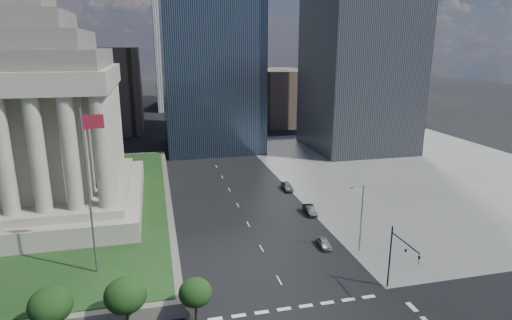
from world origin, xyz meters
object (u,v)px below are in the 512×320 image
object	(u,v)px
street_lamp_north	(360,214)
traffic_signal_ne	(399,254)
parked_sedan_near	(324,243)
war_memorial	(22,93)
parked_sedan_far	(287,186)
flagpole	(89,184)
parked_sedan_mid	(310,210)

from	to	relation	value
street_lamp_north	traffic_signal_ne	bearing A→B (deg)	-94.19
parked_sedan_near	war_memorial	bearing A→B (deg)	157.17
parked_sedan_far	street_lamp_north	bearing A→B (deg)	-83.88
flagpole	parked_sedan_mid	distance (m)	38.94
parked_sedan_mid	parked_sedan_near	bearing A→B (deg)	-98.15
war_memorial	street_lamp_north	size ratio (longest dim) A/B	3.90
flagpole	parked_sedan_far	size ratio (longest dim) A/B	4.35
street_lamp_north	parked_sedan_mid	size ratio (longest dim) A/B	2.24
war_memorial	traffic_signal_ne	xyz separation A→B (m)	(46.50, -34.30, -16.15)
war_memorial	traffic_signal_ne	size ratio (longest dim) A/B	4.88
traffic_signal_ne	street_lamp_north	world-z (taller)	street_lamp_north
war_memorial	parked_sedan_near	xyz separation A→B (m)	(43.00, -20.68, -20.75)
street_lamp_north	flagpole	bearing A→B (deg)	-178.37
traffic_signal_ne	parked_sedan_near	world-z (taller)	traffic_signal_ne
traffic_signal_ne	parked_sedan_mid	xyz separation A→B (m)	(-1.00, 26.20, -4.51)
flagpole	parked_sedan_near	xyz separation A→B (m)	(30.83, 3.32, -12.46)
street_lamp_north	parked_sedan_far	distance (m)	28.53
flagpole	street_lamp_north	world-z (taller)	flagpole
flagpole	parked_sedan_far	bearing A→B (deg)	41.08
war_memorial	parked_sedan_mid	world-z (taller)	war_memorial
war_memorial	traffic_signal_ne	world-z (taller)	war_memorial
traffic_signal_ne	street_lamp_north	bearing A→B (deg)	85.81
war_memorial	parked_sedan_far	world-z (taller)	war_memorial
flagpole	street_lamp_north	distance (m)	35.95
flagpole	street_lamp_north	xyz separation A→B (m)	(35.16, 1.00, -7.45)
parked_sedan_near	street_lamp_north	bearing A→B (deg)	-25.37
traffic_signal_ne	flagpole	bearing A→B (deg)	163.29
traffic_signal_ne	parked_sedan_far	world-z (taller)	traffic_signal_ne
street_lamp_north	parked_sedan_near	world-z (taller)	street_lamp_north
parked_sedan_far	traffic_signal_ne	bearing A→B (deg)	-86.15
war_memorial	parked_sedan_near	world-z (taller)	war_memorial
war_memorial	parked_sedan_mid	xyz separation A→B (m)	(45.50, -8.11, -20.66)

